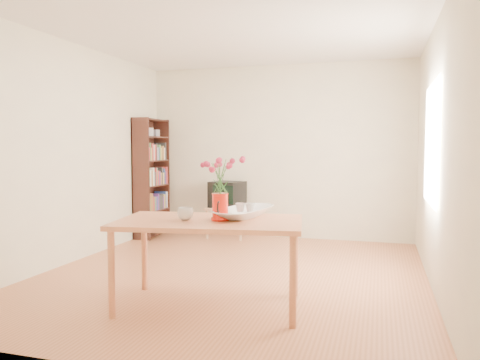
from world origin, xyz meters
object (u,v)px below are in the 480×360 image
(table, at_px, (210,228))
(pitcher, at_px, (220,208))
(bowl, at_px, (245,190))
(mug, at_px, (185,214))
(television, at_px, (228,194))

(table, xyz_separation_m, pitcher, (0.09, 0.01, 0.18))
(pitcher, distance_m, bowl, 0.30)
(mug, relative_size, television, 0.26)
(table, distance_m, bowl, 0.46)
(pitcher, distance_m, television, 3.12)
(table, height_order, television, television)
(mug, height_order, television, mug)
(mug, distance_m, television, 3.12)
(pitcher, bearing_deg, table, 174.25)
(mug, height_order, bowl, bowl)
(table, xyz_separation_m, bowl, (0.24, 0.23, 0.31))
(pitcher, height_order, mug, pitcher)
(table, height_order, pitcher, pitcher)
(table, relative_size, pitcher, 7.18)
(table, relative_size, bowl, 3.26)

